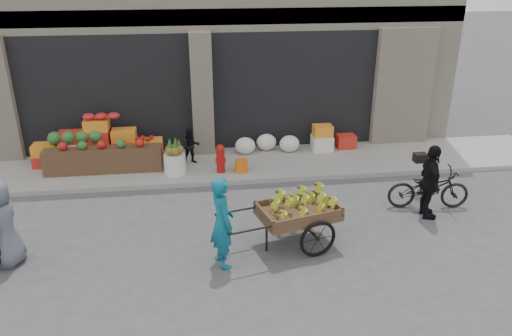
{
  "coord_description": "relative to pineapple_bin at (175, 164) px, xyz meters",
  "views": [
    {
      "loc": [
        -0.24,
        -7.68,
        4.99
      ],
      "look_at": [
        0.94,
        1.39,
        1.1
      ],
      "focal_mm": 35.0,
      "sensor_mm": 36.0,
      "label": 1
    }
  ],
  "objects": [
    {
      "name": "fruit_display",
      "position": [
        -1.73,
        0.78,
        0.3
      ],
      "size": [
        3.1,
        1.12,
        1.24
      ],
      "color": "red",
      "rests_on": "sidewalk"
    },
    {
      "name": "cyclist",
      "position": [
        5.18,
        -2.65,
        0.42
      ],
      "size": [
        0.5,
        0.96,
        1.57
      ],
      "primitive_type": "imported",
      "rotation": [
        0.0,
        0.0,
        1.44
      ],
      "color": "black",
      "rests_on": "ground"
    },
    {
      "name": "right_bay_goods",
      "position": [
        3.36,
        1.1,
        0.04
      ],
      "size": [
        3.35,
        0.6,
        0.7
      ],
      "color": "silver",
      "rests_on": "sidewalk"
    },
    {
      "name": "vendor_grey",
      "position": [
        -2.81,
        -3.32,
        0.42
      ],
      "size": [
        0.63,
        0.85,
        1.59
      ],
      "primitive_type": "imported",
      "rotation": [
        0.0,
        0.0,
        -1.74
      ],
      "color": "slate",
      "rests_on": "ground"
    },
    {
      "name": "banana_cart",
      "position": [
        2.26,
        -3.38,
        0.36
      ],
      "size": [
        2.56,
        1.51,
        1.0
      ],
      "rotation": [
        0.0,
        0.0,
        0.25
      ],
      "color": "brown",
      "rests_on": "ground"
    },
    {
      "name": "building",
      "position": [
        0.75,
        4.43,
        3.0
      ],
      "size": [
        14.0,
        6.45,
        7.0
      ],
      "color": "beige",
      "rests_on": "ground"
    },
    {
      "name": "sidewalk",
      "position": [
        0.75,
        0.5,
        -0.31
      ],
      "size": [
        18.0,
        2.2,
        0.12
      ],
      "primitive_type": "cube",
      "color": "gray",
      "rests_on": "ground"
    },
    {
      "name": "vendor_woman",
      "position": [
        0.9,
        -3.84,
        0.46
      ],
      "size": [
        0.55,
        0.69,
        1.66
      ],
      "primitive_type": "imported",
      "rotation": [
        0.0,
        0.0,
        1.85
      ],
      "color": "#0F5D73",
      "rests_on": "ground"
    },
    {
      "name": "ground",
      "position": [
        0.75,
        -3.6,
        -0.37
      ],
      "size": [
        80.0,
        80.0,
        0.0
      ],
      "primitive_type": "plane",
      "color": "#424244",
      "rests_on": "ground"
    },
    {
      "name": "orange_bucket",
      "position": [
        1.6,
        -0.1,
        -0.1
      ],
      "size": [
        0.32,
        0.32,
        0.3
      ],
      "primitive_type": "cylinder",
      "color": "orange",
      "rests_on": "sidewalk"
    },
    {
      "name": "seated_person",
      "position": [
        0.4,
        0.6,
        0.21
      ],
      "size": [
        0.51,
        0.43,
        0.93
      ],
      "primitive_type": "imported",
      "rotation": [
        0.0,
        0.0,
        0.17
      ],
      "color": "black",
      "rests_on": "sidewalk"
    },
    {
      "name": "fire_hydrant",
      "position": [
        1.1,
        -0.05,
        0.13
      ],
      "size": [
        0.22,
        0.22,
        0.71
      ],
      "color": "#A5140F",
      "rests_on": "sidewalk"
    },
    {
      "name": "bicycle",
      "position": [
        5.38,
        -2.25,
        0.08
      ],
      "size": [
        1.78,
        0.82,
        0.9
      ],
      "primitive_type": "imported",
      "rotation": [
        0.0,
        0.0,
        1.44
      ],
      "color": "black",
      "rests_on": "ground"
    },
    {
      "name": "pineapple_bin",
      "position": [
        0.0,
        0.0,
        0.0
      ],
      "size": [
        0.52,
        0.52,
        0.5
      ],
      "primitive_type": "cylinder",
      "color": "silver",
      "rests_on": "sidewalk"
    }
  ]
}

